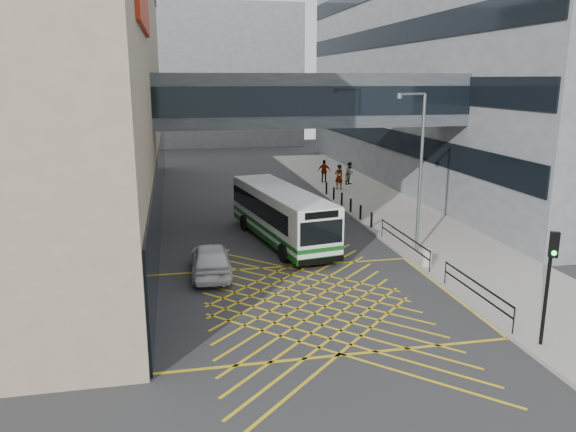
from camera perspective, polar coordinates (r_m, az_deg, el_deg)
ground at (r=22.71m, az=2.04°, el=-8.77°), size 120.00×120.00×0.00m
building_right at (r=53.00m, az=22.30°, el=14.21°), size 24.09×44.00×20.00m
building_far at (r=80.42m, az=-9.71°, el=13.82°), size 28.00×16.00×18.00m
skybridge at (r=33.36m, az=2.35°, el=11.71°), size 20.00×4.10×3.00m
pavement at (r=39.00m, az=9.77°, el=0.82°), size 6.00×54.00×0.16m
box_junction at (r=22.71m, az=2.04°, el=-8.76°), size 12.00×9.00×0.01m
bus at (r=30.55m, az=-0.76°, el=0.25°), size 4.18×10.59×2.90m
car_white at (r=25.71m, az=-7.85°, el=-4.33°), size 2.10×4.86×1.53m
car_dark at (r=34.72m, az=-1.07°, el=0.39°), size 2.59×4.48×1.32m
car_silver at (r=35.65m, az=-0.08°, el=0.72°), size 3.19×4.48×1.28m
traffic_light at (r=19.80m, az=25.06°, el=-5.21°), size 0.32×0.46×3.91m
street_lamp at (r=28.32m, az=13.10°, el=5.22°), size 1.76×0.75×7.89m
litter_bin at (r=27.10m, az=13.93°, el=-4.12°), size 0.46×0.46×0.80m
kerb_railings at (r=25.99m, az=14.45°, el=-4.18°), size 0.05×12.54×1.00m
bollards at (r=37.98m, az=5.93°, el=1.42°), size 0.14×10.14×0.90m
pedestrian_a at (r=44.62m, az=5.19°, el=3.98°), size 0.90×0.75×1.96m
pedestrian_b at (r=46.81m, az=6.30°, el=4.33°), size 1.02×0.97×1.82m
pedestrian_c at (r=47.53m, az=3.71°, el=4.56°), size 1.23×0.88×1.88m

